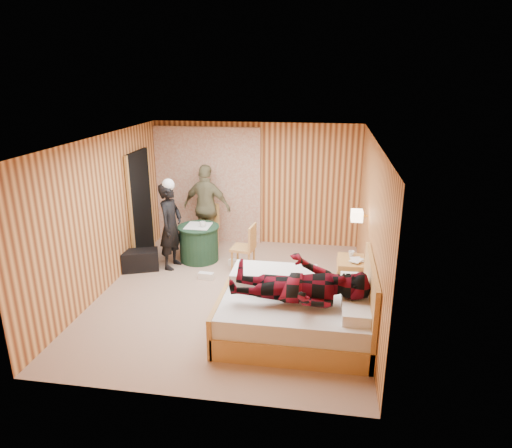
% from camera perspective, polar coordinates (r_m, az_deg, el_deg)
% --- Properties ---
extents(floor, '(4.20, 5.00, 0.01)m').
position_cam_1_polar(floor, '(7.49, -3.02, -8.80)').
color(floor, tan).
rests_on(floor, ground).
extents(ceiling, '(4.20, 5.00, 0.01)m').
position_cam_1_polar(ceiling, '(6.73, -3.38, 10.50)').
color(ceiling, white).
rests_on(ceiling, wall_back).
extents(wall_back, '(4.20, 0.02, 2.50)m').
position_cam_1_polar(wall_back, '(9.38, 0.01, 5.01)').
color(wall_back, '#EFA95C').
rests_on(wall_back, floor).
extents(wall_left, '(0.02, 5.00, 2.50)m').
position_cam_1_polar(wall_left, '(7.72, -18.63, 1.07)').
color(wall_left, '#EFA95C').
rests_on(wall_left, floor).
extents(wall_right, '(0.02, 5.00, 2.50)m').
position_cam_1_polar(wall_right, '(6.90, 14.14, -0.53)').
color(wall_right, '#EFA95C').
rests_on(wall_right, floor).
extents(curtain, '(2.20, 0.08, 2.40)m').
position_cam_1_polar(curtain, '(9.53, -6.03, 4.81)').
color(curtain, beige).
rests_on(curtain, floor).
extents(doorway, '(0.06, 0.90, 2.05)m').
position_cam_1_polar(doorway, '(8.97, -14.24, 2.33)').
color(doorway, black).
rests_on(doorway, floor).
extents(wall_lamp, '(0.26, 0.24, 0.16)m').
position_cam_1_polar(wall_lamp, '(7.29, 12.52, 1.04)').
color(wall_lamp, gold).
rests_on(wall_lamp, wall_right).
extents(bed, '(2.04, 1.61, 1.11)m').
position_cam_1_polar(bed, '(6.35, 5.21, -10.92)').
color(bed, tan).
rests_on(bed, floor).
extents(nightstand, '(0.45, 0.61, 0.59)m').
position_cam_1_polar(nightstand, '(7.56, 11.70, -6.35)').
color(nightstand, tan).
rests_on(nightstand, floor).
extents(round_table, '(0.78, 0.78, 0.69)m').
position_cam_1_polar(round_table, '(8.73, -7.14, -2.35)').
color(round_table, '#1C3D28').
rests_on(round_table, floor).
extents(chair_far, '(0.47, 0.47, 0.93)m').
position_cam_1_polar(chair_far, '(9.24, -6.07, 0.11)').
color(chair_far, tan).
rests_on(chair_far, floor).
extents(chair_near, '(0.44, 0.44, 0.87)m').
position_cam_1_polar(chair_near, '(8.16, -1.13, -2.56)').
color(chair_near, tan).
rests_on(chair_near, floor).
extents(duffel_bag, '(0.73, 0.56, 0.37)m').
position_cam_1_polar(duffel_bag, '(8.57, -14.27, -4.41)').
color(duffel_bag, black).
rests_on(duffel_bag, floor).
extents(sneaker_left, '(0.29, 0.18, 0.12)m').
position_cam_1_polar(sneaker_left, '(8.51, -2.51, -4.88)').
color(sneaker_left, white).
rests_on(sneaker_left, floor).
extents(sneaker_right, '(0.27, 0.13, 0.12)m').
position_cam_1_polar(sneaker_right, '(8.03, -6.27, -6.47)').
color(sneaker_right, white).
rests_on(sneaker_right, floor).
extents(woman_standing, '(0.46, 0.63, 1.58)m').
position_cam_1_polar(woman_standing, '(8.36, -10.62, -0.26)').
color(woman_standing, black).
rests_on(woman_standing, floor).
extents(man_at_table, '(1.07, 0.61, 1.72)m').
position_cam_1_polar(man_at_table, '(9.17, -6.16, 2.09)').
color(man_at_table, '#736F4D').
rests_on(man_at_table, floor).
extents(man_on_bed, '(0.86, 0.67, 1.77)m').
position_cam_1_polar(man_on_bed, '(5.84, 5.51, -6.35)').
color(man_on_bed, '#5E0915').
rests_on(man_on_bed, bed).
extents(book_lower, '(0.22, 0.26, 0.02)m').
position_cam_1_polar(book_lower, '(7.40, 11.86, -4.44)').
color(book_lower, white).
rests_on(book_lower, nightstand).
extents(book_upper, '(0.25, 0.28, 0.02)m').
position_cam_1_polar(book_upper, '(7.39, 11.88, -4.30)').
color(book_upper, white).
rests_on(book_upper, nightstand).
extents(cup_nightstand, '(0.13, 0.13, 0.09)m').
position_cam_1_polar(cup_nightstand, '(7.55, 11.83, -3.66)').
color(cup_nightstand, white).
rests_on(cup_nightstand, nightstand).
extents(cup_table, '(0.15, 0.15, 0.10)m').
position_cam_1_polar(cup_table, '(8.53, -6.69, -0.03)').
color(cup_table, white).
rests_on(cup_table, round_table).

